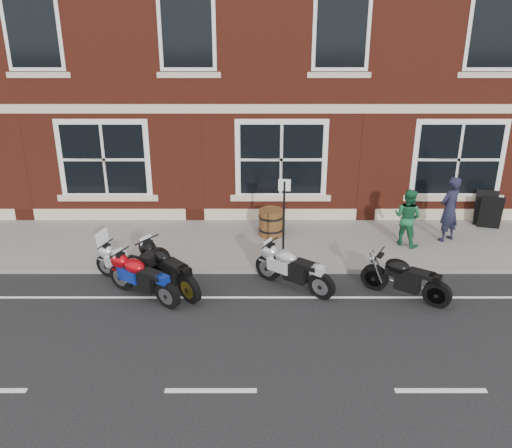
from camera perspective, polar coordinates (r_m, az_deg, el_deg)
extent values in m
plane|color=black|center=(12.80, -3.56, -7.80)|extent=(80.00, 80.00, 0.00)
cube|color=slate|center=(15.43, -2.93, -1.93)|extent=(30.00, 3.00, 0.12)
cube|color=slate|center=(14.01, -3.23, -4.64)|extent=(30.00, 0.16, 0.12)
cube|color=#5E2014|center=(21.52, -2.25, 21.42)|extent=(24.00, 12.00, 12.00)
cylinder|color=black|center=(14.19, -14.58, -3.99)|extent=(0.56, 0.37, 0.58)
cylinder|color=black|center=(13.41, -10.40, -5.24)|extent=(0.56, 0.37, 0.58)
cube|color=black|center=(13.68, -12.80, -3.42)|extent=(0.74, 0.53, 0.20)
ellipsoid|color=silver|center=(13.72, -13.27, -2.89)|extent=(0.60, 0.52, 0.29)
cube|color=black|center=(13.44, -11.65, -3.48)|extent=(0.55, 0.44, 0.09)
cube|color=silver|center=(13.87, -14.82, -1.25)|extent=(0.21, 0.35, 0.41)
cylinder|color=black|center=(13.51, -13.19, -5.12)|extent=(0.59, 0.47, 0.64)
cylinder|color=black|center=(12.58, -8.72, -6.97)|extent=(0.59, 0.47, 0.64)
cube|color=black|center=(12.91, -11.31, -4.64)|extent=(0.79, 0.65, 0.22)
ellipsoid|color=#9E060E|center=(12.96, -11.81, -3.99)|extent=(0.66, 0.61, 0.32)
cube|color=black|center=(12.61, -10.07, -4.82)|extent=(0.60, 0.53, 0.10)
cylinder|color=black|center=(13.85, -10.47, -4.05)|extent=(0.57, 0.59, 0.68)
cylinder|color=black|center=(12.71, -6.55, -6.38)|extent=(0.57, 0.59, 0.68)
cube|color=black|center=(13.14, -8.82, -3.69)|extent=(0.78, 0.80, 0.24)
ellipsoid|color=black|center=(13.21, -9.26, -2.96)|extent=(0.69, 0.70, 0.34)
cube|color=black|center=(12.79, -7.74, -3.98)|extent=(0.61, 0.62, 0.11)
cylinder|color=black|center=(13.57, 1.30, -4.32)|extent=(0.60, 0.50, 0.65)
cylinder|color=black|center=(12.86, 6.65, -6.10)|extent=(0.60, 0.50, 0.65)
cube|color=black|center=(13.07, 3.75, -3.79)|extent=(0.79, 0.69, 0.22)
ellipsoid|color=#9F9EA3|center=(13.09, 3.21, -3.13)|extent=(0.67, 0.63, 0.32)
cube|color=black|center=(12.84, 5.27, -3.95)|extent=(0.60, 0.55, 0.10)
cylinder|color=black|center=(13.42, 11.81, -5.19)|extent=(0.60, 0.45, 0.64)
cylinder|color=black|center=(13.07, 17.70, -6.65)|extent=(0.60, 0.45, 0.64)
cube|color=black|center=(13.09, 14.65, -4.57)|extent=(0.80, 0.63, 0.22)
ellipsoid|color=black|center=(13.07, 14.09, -3.96)|extent=(0.66, 0.60, 0.32)
cube|color=black|center=(12.96, 16.35, -4.66)|extent=(0.60, 0.51, 0.10)
imported|color=black|center=(15.96, 18.78, 1.42)|extent=(0.78, 0.72, 1.80)
imported|color=#1A5D36|center=(15.43, 14.91, 0.66)|extent=(0.95, 0.93, 1.55)
cylinder|color=#482913|center=(15.62, 1.50, 0.15)|extent=(0.65, 0.65, 0.76)
cylinder|color=black|center=(15.69, 1.50, -0.46)|extent=(0.68, 0.68, 0.05)
cylinder|color=black|center=(15.55, 1.51, 0.77)|extent=(0.68, 0.68, 0.05)
cylinder|color=black|center=(14.03, 2.79, 0.30)|extent=(0.06, 0.06, 2.05)
cube|color=silver|center=(13.70, 2.86, 3.91)|extent=(0.30, 0.05, 0.30)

